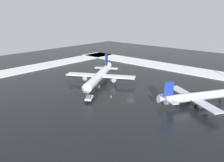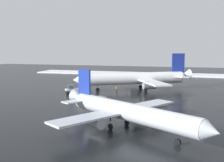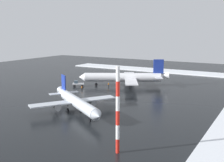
{
  "view_description": "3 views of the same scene",
  "coord_description": "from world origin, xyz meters",
  "px_view_note": "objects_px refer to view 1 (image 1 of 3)",
  "views": [
    {
      "loc": [
        -46.71,
        64.06,
        29.68
      ],
      "look_at": [
        9.42,
        0.28,
        3.39
      ],
      "focal_mm": 35.0,
      "sensor_mm": 36.0,
      "label": 1
    },
    {
      "loc": [
        -65.98,
        -15.84,
        13.36
      ],
      "look_at": [
        11.01,
        5.3,
        3.44
      ],
      "focal_mm": 45.0,
      "sensor_mm": 36.0,
      "label": 2
    },
    {
      "loc": [
        -84.0,
        -53.87,
        22.8
      ],
      "look_at": [
        6.74,
        -0.73,
        3.81
      ],
      "focal_mm": 45.0,
      "sensor_mm": 36.0,
      "label": 3
    }
  ],
  "objects_px": {
    "airplane_distant_tail": "(197,96)",
    "pushback_tug": "(89,98)",
    "ground_crew_beside_wing": "(111,98)",
    "ground_crew_mid_apron": "(99,87)",
    "airplane_parked_portside": "(99,76)"
  },
  "relations": [
    {
      "from": "airplane_distant_tail",
      "to": "pushback_tug",
      "type": "xyz_separation_m",
      "value": [
        29.7,
        22.1,
        -1.72
      ]
    },
    {
      "from": "ground_crew_beside_wing",
      "to": "airplane_distant_tail",
      "type": "bearing_deg",
      "value": 150.74
    },
    {
      "from": "pushback_tug",
      "to": "ground_crew_mid_apron",
      "type": "distance_m",
      "value": 12.75
    },
    {
      "from": "airplane_parked_portside",
      "to": "airplane_distant_tail",
      "type": "relative_size",
      "value": 1.26
    },
    {
      "from": "airplane_distant_tail",
      "to": "ground_crew_mid_apron",
      "type": "xyz_separation_m",
      "value": [
        35.79,
        10.91,
        -2.03
      ]
    },
    {
      "from": "airplane_parked_portside",
      "to": "airplane_distant_tail",
      "type": "bearing_deg",
      "value": 69.37
    },
    {
      "from": "airplane_distant_tail",
      "to": "ground_crew_mid_apron",
      "type": "height_order",
      "value": "airplane_distant_tail"
    },
    {
      "from": "airplane_parked_portside",
      "to": "pushback_tug",
      "type": "distance_m",
      "value": 19.66
    },
    {
      "from": "airplane_parked_portside",
      "to": "pushback_tug",
      "type": "relative_size",
      "value": 6.8
    },
    {
      "from": "airplane_distant_tail",
      "to": "pushback_tug",
      "type": "bearing_deg",
      "value": 159.04
    },
    {
      "from": "pushback_tug",
      "to": "airplane_distant_tail",
      "type": "bearing_deg",
      "value": 92.17
    },
    {
      "from": "airplane_distant_tail",
      "to": "ground_crew_beside_wing",
      "type": "distance_m",
      "value": 29.54
    },
    {
      "from": "airplane_distant_tail",
      "to": "ground_crew_mid_apron",
      "type": "relative_size",
      "value": 15.87
    },
    {
      "from": "airplane_distant_tail",
      "to": "ground_crew_beside_wing",
      "type": "height_order",
      "value": "airplane_distant_tail"
    },
    {
      "from": "airplane_parked_portside",
      "to": "ground_crew_beside_wing",
      "type": "distance_m",
      "value": 19.26
    }
  ]
}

